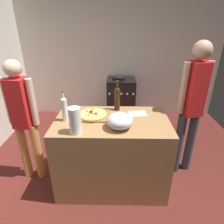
% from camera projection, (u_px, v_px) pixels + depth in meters
% --- Properties ---
extents(ground_plane, '(4.42, 3.53, 0.02)m').
position_uv_depth(ground_plane, '(112.00, 150.00, 3.18)').
color(ground_plane, '#511E19').
extents(kitchen_wall_rear, '(4.42, 0.10, 2.60)m').
position_uv_depth(kitchen_wall_rear, '(113.00, 55.00, 3.99)').
color(kitchen_wall_rear, silver).
rests_on(kitchen_wall_rear, ground_plane).
extents(counter, '(1.30, 0.77, 0.92)m').
position_uv_depth(counter, '(112.00, 153.00, 2.35)').
color(counter, '#9E7247').
rests_on(counter, ground_plane).
extents(cutting_board, '(0.40, 0.32, 0.02)m').
position_uv_depth(cutting_board, '(93.00, 116.00, 2.23)').
color(cutting_board, olive).
rests_on(cutting_board, counter).
extents(pizza, '(0.34, 0.34, 0.03)m').
position_uv_depth(pizza, '(93.00, 114.00, 2.22)').
color(pizza, tan).
rests_on(pizza, cutting_board).
extents(mixing_bowl, '(0.28, 0.28, 0.17)m').
position_uv_depth(mixing_bowl, '(120.00, 121.00, 1.96)').
color(mixing_bowl, '#B2B2B7').
rests_on(mixing_bowl, counter).
extents(paper_towel_roll, '(0.12, 0.12, 0.28)m').
position_uv_depth(paper_towel_roll, '(75.00, 121.00, 1.85)').
color(paper_towel_roll, white).
rests_on(paper_towel_roll, counter).
extents(wine_bottle_amber, '(0.07, 0.07, 0.34)m').
position_uv_depth(wine_bottle_amber, '(64.00, 108.00, 2.08)').
color(wine_bottle_amber, silver).
rests_on(wine_bottle_amber, counter).
extents(wine_bottle_dark, '(0.07, 0.07, 0.38)m').
position_uv_depth(wine_bottle_dark, '(117.00, 98.00, 2.34)').
color(wine_bottle_dark, '#331E0F').
rests_on(wine_bottle_dark, counter).
extents(recipe_sheet, '(0.23, 0.18, 0.00)m').
position_uv_depth(recipe_sheet, '(138.00, 114.00, 2.30)').
color(recipe_sheet, white).
rests_on(recipe_sheet, counter).
extents(stove, '(0.57, 0.59, 0.94)m').
position_uv_depth(stove, '(121.00, 100.00, 3.99)').
color(stove, black).
rests_on(stove, ground_plane).
extents(person_in_stripes, '(0.37, 0.22, 1.57)m').
position_uv_depth(person_in_stripes, '(23.00, 117.00, 2.27)').
color(person_in_stripes, '#D88C4C').
rests_on(person_in_stripes, ground_plane).
extents(person_in_red, '(0.37, 0.25, 1.75)m').
position_uv_depth(person_in_red, '(192.00, 103.00, 2.33)').
color(person_in_red, '#383D4C').
rests_on(person_in_red, ground_plane).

